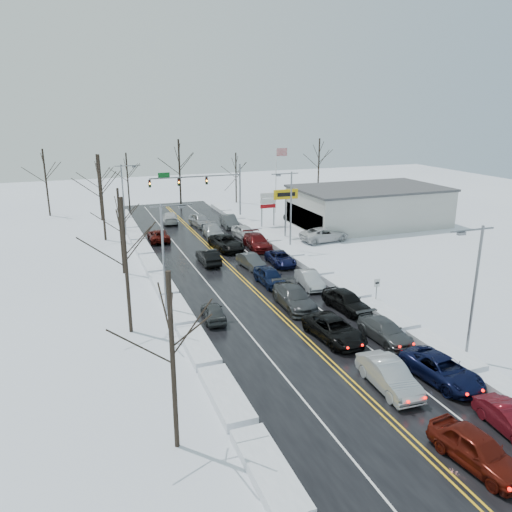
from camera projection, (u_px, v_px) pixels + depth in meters
name	position (u px, v px, depth m)	size (l,w,h in m)	color
ground	(250.00, 286.00, 45.96)	(160.00, 160.00, 0.00)	white
road_surface	(243.00, 280.00, 47.76)	(14.00, 84.00, 0.01)	black
snow_bank_left	(164.00, 289.00, 45.22)	(1.73, 72.00, 0.59)	white
snow_bank_right	(314.00, 271.00, 50.30)	(1.73, 72.00, 0.59)	white
traffic_signal_mast	(206.00, 183.00, 70.67)	(13.28, 0.39, 8.00)	slate
tires_plus_sign	(286.00, 198.00, 62.40)	(3.20, 0.34, 6.00)	slate
used_vehicles_sign	(268.00, 202.00, 68.27)	(2.20, 0.22, 4.65)	slate
speed_limit_sign	(377.00, 287.00, 41.06)	(0.55, 0.09, 2.35)	slate
flagpole	(277.00, 175.00, 76.27)	(1.87, 1.20, 10.00)	silver
dealership_building	(368.00, 206.00, 69.38)	(20.40, 12.40, 5.30)	#B7B7B2
streetlight_se	(473.00, 284.00, 31.06)	(3.20, 0.25, 9.00)	slate
streetlight_ne	(289.00, 205.00, 56.19)	(3.20, 0.25, 9.00)	slate
streetlight_sw	(166.00, 251.00, 38.07)	(3.20, 0.25, 9.00)	slate
streetlight_nw	(125.00, 194.00, 63.21)	(3.20, 0.25, 9.00)	slate
tree_left_a	(171.00, 328.00, 22.53)	(3.60, 3.60, 9.00)	#2D231C
tree_left_b	(124.00, 240.00, 34.73)	(4.00, 4.00, 10.00)	#2D231C
tree_left_c	(119.00, 215.00, 47.93)	(3.40, 3.40, 8.50)	#2D231C
tree_left_d	(101.00, 181.00, 59.86)	(4.20, 4.20, 10.50)	#2D231C
tree_left_e	(98.00, 175.00, 70.97)	(3.80, 3.80, 9.50)	#2D231C
tree_far_a	(45.00, 169.00, 73.85)	(4.00, 4.00, 10.00)	#2D231C
tree_far_b	(127.00, 170.00, 78.96)	(3.60, 3.60, 9.00)	#2D231C
tree_far_c	(179.00, 160.00, 79.44)	(4.40, 4.40, 11.00)	#2D231C
tree_far_d	(236.00, 168.00, 84.63)	(3.40, 3.40, 8.50)	#2D231C
tree_far_e	(319.00, 156.00, 90.03)	(4.20, 4.20, 10.50)	#2D231C
queued_car_0	(475.00, 464.00, 23.09)	(1.92, 4.78, 1.63)	#51120A
queued_car_1	(388.00, 388.00, 29.33)	(1.76, 5.04, 1.66)	#A2A5AA
queued_car_2	(334.00, 339.00, 35.50)	(2.56, 5.54, 1.54)	black
queued_car_3	(294.00, 307.00, 41.23)	(2.35, 5.79, 1.68)	#3A3C3F
queued_car_4	(270.00, 284.00, 46.47)	(1.89, 4.70, 1.60)	black
queued_car_5	(251.00, 268.00, 51.30)	(1.51, 4.32, 1.42)	#3A3C3E
queued_car_6	(227.00, 249.00, 57.88)	(2.78, 6.02, 1.67)	black
queued_car_7	(213.00, 238.00, 63.11)	(2.25, 5.53, 1.60)	#95989C
queued_car_8	(201.00, 226.00, 69.01)	(2.02, 5.02, 1.71)	#97999E
queued_car_9	(508.00, 431.00, 25.44)	(1.43, 4.09, 1.35)	#510A12
queued_car_10	(440.00, 380.00, 30.15)	(2.49, 5.40, 1.50)	black
queued_car_11	(384.00, 340.00, 35.38)	(2.01, 4.95, 1.44)	#404245
queued_car_12	(346.00, 310.00, 40.65)	(1.96, 4.87, 1.66)	black
queued_car_13	(309.00, 287.00, 45.85)	(1.54, 4.42, 1.46)	#ABAFB3
queued_car_14	(280.00, 264.00, 52.37)	(2.23, 4.83, 1.34)	black
queued_car_15	(257.00, 249.00, 58.22)	(2.35, 5.78, 1.68)	#4B0A0B
queued_car_16	(245.00, 238.00, 62.74)	(1.96, 4.88, 1.66)	silver
queued_car_17	(229.00, 227.00, 68.56)	(1.76, 5.05, 1.66)	#3E4043
oncoming_car_0	(209.00, 264.00, 52.64)	(1.67, 4.79, 1.58)	black
oncoming_car_1	(159.00, 241.00, 61.55)	(2.38, 5.15, 1.43)	#4A0D09
oncoming_car_2	(170.00, 223.00, 71.09)	(2.15, 5.30, 1.54)	silver
oncoming_car_3	(214.00, 320.00, 38.72)	(1.59, 3.96, 1.35)	#383B3D
parked_car_0	(324.00, 241.00, 61.45)	(2.83, 6.13, 1.70)	silver
parked_car_1	(330.00, 232.00, 65.90)	(2.03, 4.99, 1.45)	#3A3C3F
parked_car_2	(294.00, 222.00, 71.96)	(1.70, 4.22, 1.44)	black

